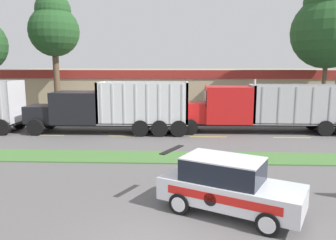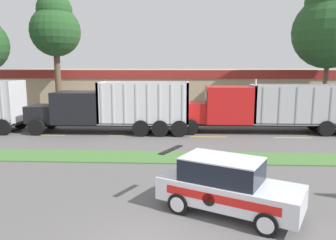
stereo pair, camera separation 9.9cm
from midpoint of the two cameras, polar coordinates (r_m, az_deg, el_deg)
name	(u,v)px [view 1 (the left image)]	position (r m, az deg, el deg)	size (l,w,h in m)	color
grass_verge	(170,157)	(16.60, 0.20, -6.51)	(120.00, 2.17, 0.06)	#477538
centre_line_3	(46,135)	(23.38, -20.55, -2.50)	(2.40, 0.14, 0.01)	yellow
centre_line_4	(126,136)	(21.85, -7.38, -2.77)	(2.40, 0.14, 0.01)	yellow
centre_line_5	(208,137)	(21.59, 6.90, -2.91)	(2.40, 0.14, 0.01)	yellow
centre_line_6	(292,137)	(22.66, 20.66, -2.87)	(2.40, 0.14, 0.01)	yellow
dump_truck_lead	(244,109)	(23.36, 12.90, 1.94)	(11.86, 2.64, 3.71)	black
dump_truck_mid	(97,110)	(23.15, -12.46, 1.68)	(11.15, 2.75, 3.52)	black
rally_car	(228,185)	(10.55, 10.13, -11.13)	(4.66, 3.51, 1.80)	silver
store_building_backdrop	(174,88)	(38.12, 1.06, 5.68)	(36.64, 12.10, 4.22)	tan
tree_behind_left	(329,25)	(30.15, 26.08, 14.69)	(5.81, 5.81, 11.62)	brown
tree_behind_centre	(54,27)	(33.01, -19.35, 15.07)	(4.60, 4.60, 11.20)	brown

